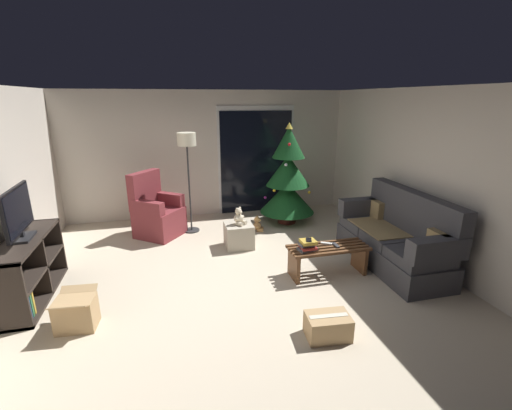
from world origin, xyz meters
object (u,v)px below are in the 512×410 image
armchair (157,213)px  teddy_bear_cream (239,217)px  media_shelf (25,273)px  teddy_bear_honey_by_tree (258,225)px  remote_graphite (336,245)px  ottoman (239,235)px  television (18,213)px  cell_phone (309,240)px  floor_lamp (187,149)px  couch (396,238)px  book_stack (308,246)px  coffee_table (328,256)px  remote_white (326,243)px  christmas_tree (288,180)px  cardboard_box_open_near_shelf (76,313)px  cardboard_box_taped_mid_floor (328,326)px

armchair → teddy_bear_cream: size_ratio=3.96×
media_shelf → teddy_bear_honey_by_tree: 3.60m
remote_graphite → ottoman: remote_graphite is taller
television → teddy_bear_cream: television is taller
ottoman → cell_phone: bearing=-61.9°
armchair → floor_lamp: bearing=4.1°
ottoman → teddy_bear_honey_by_tree: 0.78m
couch → media_shelf: 4.86m
couch → media_shelf: size_ratio=1.39×
book_stack → ottoman: bearing=117.8°
remote_graphite → television: (-3.83, 0.35, 0.66)m
coffee_table → media_shelf: (-3.76, 0.28, 0.09)m
remote_white → remote_graphite: bearing=79.5°
coffee_table → christmas_tree: christmas_tree is taller
coffee_table → armchair: size_ratio=0.97×
media_shelf → couch: bearing=-2.7°
television → floor_lamp: bearing=41.3°
couch → coffee_table: size_ratio=1.77×
media_shelf → television: (0.04, 0.05, 0.72)m
coffee_table → cell_phone: cell_phone is taller
christmas_tree → media_shelf: bearing=-154.6°
remote_white → media_shelf: size_ratio=0.11×
christmas_tree → television: 4.28m
ottoman → media_shelf: bearing=-161.4°
book_stack → ottoman: 1.46m
book_stack → floor_lamp: 2.76m
christmas_tree → ottoman: 1.62m
remote_white → cardboard_box_open_near_shelf: remote_white is taller
cell_phone → teddy_bear_cream: size_ratio=0.50×
couch → cardboard_box_taped_mid_floor: size_ratio=4.19×
remote_graphite → teddy_bear_cream: teddy_bear_cream is taller
cell_phone → cardboard_box_open_near_shelf: 2.82m
remote_graphite → christmas_tree: christmas_tree is taller
media_shelf → teddy_bear_cream: bearing=18.4°
teddy_bear_honey_by_tree → remote_graphite: bearing=-71.1°
cardboard_box_open_near_shelf → teddy_bear_honey_by_tree: bearing=41.5°
television → couch: bearing=-3.4°
cell_phone → couch: bearing=25.2°
teddy_bear_cream → cardboard_box_taped_mid_floor: size_ratio=0.61×
cell_phone → media_shelf: bearing=-165.3°
armchair → cardboard_box_open_near_shelf: armchair is taller
christmas_tree → coffee_table: bearing=-94.0°
teddy_bear_cream → christmas_tree: bearing=39.4°
remote_white → television: (-3.73, 0.26, 0.66)m
couch → media_shelf: bearing=177.3°
floor_lamp → couch: bearing=-36.5°
cardboard_box_open_near_shelf → ottoman: bearing=38.4°
teddy_bear_honey_by_tree → coffee_table: bearing=-74.0°
television → cardboard_box_taped_mid_floor: bearing=-26.3°
christmas_tree → cardboard_box_open_near_shelf: christmas_tree is taller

